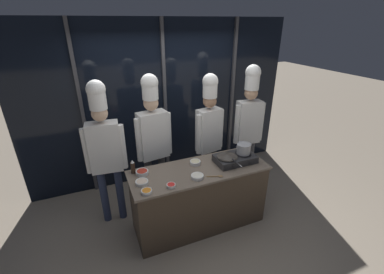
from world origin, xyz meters
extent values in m
plane|color=gray|center=(0.00, 0.00, 0.00)|extent=(24.00, 24.00, 0.00)
cube|color=black|center=(0.00, 1.46, 1.35)|extent=(4.56, 0.04, 2.70)
cube|color=#47474C|center=(-1.29, 1.42, 1.35)|extent=(0.05, 0.05, 2.70)
cube|color=#47474C|center=(0.00, 1.42, 1.35)|extent=(0.05, 0.05, 2.70)
cube|color=#47474C|center=(1.29, 1.42, 1.35)|extent=(0.05, 0.05, 2.70)
cube|color=#4C3D2D|center=(0.00, 0.00, 0.43)|extent=(1.75, 0.62, 0.86)
cube|color=#756656|center=(0.00, 0.00, 0.88)|extent=(1.81, 0.66, 0.03)
cube|color=#28282B|center=(0.52, -0.01, 0.94)|extent=(0.54, 0.32, 0.09)
cylinder|color=black|center=(0.39, -0.01, 1.00)|extent=(0.22, 0.22, 0.01)
cylinder|color=black|center=(0.39, -0.18, 0.94)|extent=(0.03, 0.01, 0.03)
cylinder|color=black|center=(0.64, -0.01, 1.00)|extent=(0.22, 0.22, 0.01)
cylinder|color=black|center=(0.64, -0.18, 0.94)|extent=(0.03, 0.01, 0.03)
cylinder|color=#38332D|center=(0.39, -0.01, 1.01)|extent=(0.27, 0.27, 0.01)
cone|color=#38332D|center=(0.39, -0.01, 1.02)|extent=(0.28, 0.28, 0.04)
cylinder|color=black|center=(0.39, -0.25, 1.03)|extent=(0.02, 0.21, 0.02)
cylinder|color=#93969B|center=(0.64, -0.01, 1.07)|extent=(0.18, 0.18, 0.13)
torus|color=#93969B|center=(0.64, -0.01, 1.14)|extent=(0.19, 0.19, 0.01)
torus|color=#93969B|center=(0.54, -0.01, 1.11)|extent=(0.01, 0.05, 0.05)
torus|color=#93969B|center=(0.75, -0.01, 1.11)|extent=(0.01, 0.05, 0.05)
cylinder|color=#332319|center=(-0.80, 0.24, 0.97)|extent=(0.05, 0.05, 0.15)
cone|color=white|center=(-0.80, 0.24, 1.06)|extent=(0.05, 0.05, 0.04)
cylinder|color=white|center=(-0.11, -0.18, 0.91)|extent=(0.15, 0.15, 0.04)
torus|color=white|center=(-0.11, -0.18, 0.93)|extent=(0.16, 0.16, 0.01)
cylinder|color=silver|center=(-0.11, -0.18, 0.92)|extent=(0.13, 0.13, 0.02)
cylinder|color=white|center=(0.00, 0.14, 0.92)|extent=(0.14, 0.14, 0.04)
torus|color=white|center=(0.00, 0.14, 0.94)|extent=(0.14, 0.14, 0.01)
cylinder|color=beige|center=(0.00, 0.14, 0.93)|extent=(0.12, 0.12, 0.02)
cylinder|color=white|center=(-0.46, -0.23, 0.91)|extent=(0.11, 0.11, 0.03)
torus|color=white|center=(-0.46, -0.23, 0.93)|extent=(0.11, 0.11, 0.01)
cylinder|color=red|center=(-0.46, -0.23, 0.92)|extent=(0.09, 0.09, 0.02)
cylinder|color=white|center=(-0.71, 0.17, 0.92)|extent=(0.16, 0.16, 0.04)
torus|color=white|center=(-0.71, 0.17, 0.94)|extent=(0.16, 0.16, 0.01)
cylinder|color=#B22D1E|center=(-0.71, 0.17, 0.93)|extent=(0.13, 0.13, 0.02)
cylinder|color=white|center=(-0.76, -0.03, 0.91)|extent=(0.15, 0.15, 0.03)
torus|color=white|center=(-0.76, -0.03, 0.93)|extent=(0.15, 0.15, 0.01)
cylinder|color=beige|center=(-0.76, -0.03, 0.92)|extent=(0.12, 0.12, 0.02)
cylinder|color=white|center=(-0.75, -0.23, 0.91)|extent=(0.12, 0.12, 0.04)
torus|color=white|center=(-0.75, -0.23, 0.93)|extent=(0.12, 0.12, 0.01)
cylinder|color=orange|center=(-0.75, -0.23, 0.92)|extent=(0.10, 0.10, 0.02)
cube|color=olive|center=(0.07, -0.22, 0.90)|extent=(0.13, 0.06, 0.01)
ellipsoid|color=olive|center=(0.16, -0.26, 0.90)|extent=(0.08, 0.06, 0.02)
cylinder|color=#2D3856|center=(-0.98, 0.55, 0.41)|extent=(0.10, 0.10, 0.83)
cylinder|color=#2D3856|center=(-1.19, 0.57, 0.41)|extent=(0.10, 0.10, 0.83)
cube|color=white|center=(-1.08, 0.56, 1.16)|extent=(0.41, 0.25, 0.67)
cylinder|color=white|center=(-0.87, 0.51, 1.15)|extent=(0.08, 0.08, 0.61)
cylinder|color=white|center=(-1.31, 0.56, 1.15)|extent=(0.08, 0.08, 0.61)
sphere|color=beige|center=(-1.08, 0.56, 1.62)|extent=(0.20, 0.20, 0.20)
cylinder|color=white|center=(-1.08, 0.56, 1.79)|extent=(0.21, 0.21, 0.24)
sphere|color=white|center=(-1.08, 0.56, 1.91)|extent=(0.22, 0.22, 0.22)
cylinder|color=#4C4C51|center=(-0.31, 0.67, 0.42)|extent=(0.10, 0.10, 0.84)
cylinder|color=#4C4C51|center=(-0.53, 0.64, 0.42)|extent=(0.10, 0.10, 0.84)
cube|color=white|center=(-0.42, 0.66, 1.18)|extent=(0.43, 0.27, 0.68)
cylinder|color=white|center=(-0.19, 0.66, 1.16)|extent=(0.08, 0.08, 0.62)
cylinder|color=white|center=(-0.64, 0.59, 1.16)|extent=(0.08, 0.08, 0.62)
sphere|color=beige|center=(-0.42, 0.66, 1.64)|extent=(0.20, 0.20, 0.20)
cylinder|color=white|center=(-0.42, 0.66, 1.81)|extent=(0.21, 0.21, 0.22)
sphere|color=white|center=(-0.42, 0.66, 1.92)|extent=(0.23, 0.23, 0.23)
cylinder|color=#232326|center=(0.51, 0.60, 0.41)|extent=(0.09, 0.09, 0.82)
cylinder|color=#232326|center=(0.31, 0.56, 0.41)|extent=(0.09, 0.09, 0.82)
cube|color=white|center=(0.41, 0.58, 1.15)|extent=(0.39, 0.25, 0.66)
cylinder|color=white|center=(0.62, 0.59, 1.14)|extent=(0.07, 0.07, 0.61)
cylinder|color=white|center=(0.21, 0.51, 1.14)|extent=(0.07, 0.07, 0.61)
sphere|color=#A87A5B|center=(0.41, 0.58, 1.60)|extent=(0.19, 0.19, 0.19)
cylinder|color=white|center=(0.41, 0.58, 1.76)|extent=(0.20, 0.20, 0.23)
sphere|color=white|center=(0.41, 0.58, 1.88)|extent=(0.22, 0.22, 0.22)
cylinder|color=#4C4C51|center=(1.20, 0.55, 0.42)|extent=(0.10, 0.10, 0.84)
cylinder|color=#4C4C51|center=(0.99, 0.58, 0.42)|extent=(0.10, 0.10, 0.84)
cube|color=white|center=(1.10, 0.56, 1.18)|extent=(0.40, 0.24, 0.68)
cylinder|color=white|center=(1.30, 0.51, 1.17)|extent=(0.08, 0.08, 0.63)
cylinder|color=white|center=(0.88, 0.56, 1.17)|extent=(0.08, 0.08, 0.63)
sphere|color=tan|center=(1.10, 0.56, 1.65)|extent=(0.20, 0.20, 0.20)
cylinder|color=white|center=(1.10, 0.56, 1.83)|extent=(0.21, 0.21, 0.25)
sphere|color=white|center=(1.10, 0.56, 1.95)|extent=(0.23, 0.23, 0.23)
camera|label=1|loc=(-1.18, -2.58, 2.65)|focal=24.00mm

